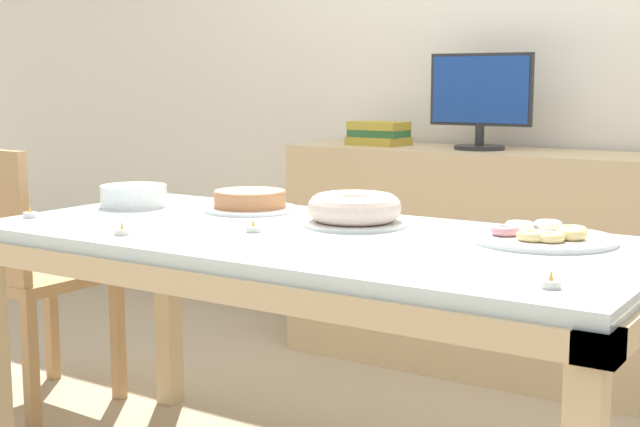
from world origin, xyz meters
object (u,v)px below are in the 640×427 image
(chair, at_px, (20,266))
(tealight_left_edge, at_px, (30,214))
(computer_monitor, at_px, (480,101))
(tealight_near_cakes, at_px, (122,231))
(tealight_right_edge, at_px, (551,283))
(plate_stack, at_px, (134,196))
(book_stack, at_px, (379,134))
(tealight_near_front, at_px, (253,228))
(pastry_platter, at_px, (543,236))
(cake_golden_bundt, at_px, (354,210))
(cake_chocolate_round, at_px, (250,202))

(chair, distance_m, tealight_left_edge, 0.55)
(computer_monitor, bearing_deg, tealight_left_edge, -115.05)
(tealight_near_cakes, bearing_deg, chair, 158.15)
(tealight_right_edge, relative_size, tealight_near_cakes, 1.00)
(plate_stack, bearing_deg, computer_monitor, 62.61)
(book_stack, bearing_deg, tealight_near_front, -73.64)
(chair, bearing_deg, tealight_near_front, -6.04)
(pastry_platter, bearing_deg, book_stack, 134.18)
(computer_monitor, distance_m, cake_golden_bundt, 1.23)
(cake_golden_bundt, relative_size, pastry_platter, 0.81)
(tealight_left_edge, relative_size, tealight_near_front, 1.00)
(computer_monitor, bearing_deg, cake_golden_bundt, -83.56)
(book_stack, height_order, tealight_right_edge, book_stack)
(plate_stack, distance_m, tealight_near_cakes, 0.54)
(plate_stack, relative_size, tealight_near_cakes, 5.25)
(chair, height_order, book_stack, book_stack)
(pastry_platter, distance_m, plate_stack, 1.32)
(cake_chocolate_round, bearing_deg, book_stack, 98.75)
(pastry_platter, xyz_separation_m, plate_stack, (-1.31, -0.11, 0.02))
(pastry_platter, bearing_deg, tealight_left_edge, -162.60)
(plate_stack, xyz_separation_m, tealight_right_edge, (1.50, -0.38, -0.02))
(chair, relative_size, book_stack, 3.77)
(computer_monitor, xyz_separation_m, tealight_left_edge, (-0.74, -1.59, -0.31))
(cake_chocolate_round, height_order, tealight_left_edge, cake_chocolate_round)
(computer_monitor, bearing_deg, tealight_near_cakes, -100.15)
(chair, xyz_separation_m, pastry_platter, (1.81, 0.17, 0.25))
(tealight_right_edge, bearing_deg, chair, 170.81)
(cake_golden_bundt, bearing_deg, computer_monitor, 96.44)
(cake_golden_bundt, xyz_separation_m, pastry_platter, (0.53, 0.04, -0.03))
(cake_chocolate_round, height_order, tealight_right_edge, cake_chocolate_round)
(computer_monitor, height_order, tealight_right_edge, computer_monitor)
(plate_stack, bearing_deg, tealight_near_front, -16.08)
(cake_golden_bundt, xyz_separation_m, tealight_left_edge, (-0.88, -0.40, -0.03))
(cake_golden_bundt, distance_m, tealight_near_front, 0.30)
(chair, bearing_deg, pastry_platter, 5.23)
(tealight_right_edge, bearing_deg, computer_monitor, 117.30)
(book_stack, height_order, tealight_left_edge, book_stack)
(tealight_right_edge, xyz_separation_m, tealight_near_front, (-0.88, 0.21, 0.00))
(tealight_near_front, xyz_separation_m, tealight_near_cakes, (-0.26, -0.22, 0.00))
(cake_golden_bundt, xyz_separation_m, tealight_right_edge, (0.71, -0.45, -0.03))
(computer_monitor, height_order, pastry_platter, computer_monitor)
(tealight_left_edge, bearing_deg, tealight_near_cakes, -8.63)
(book_stack, relative_size, cake_chocolate_round, 0.85)
(book_stack, relative_size, pastry_platter, 0.68)
(tealight_right_edge, bearing_deg, pastry_platter, 110.63)
(chair, distance_m, cake_chocolate_round, 0.93)
(tealight_near_cakes, bearing_deg, tealight_left_edge, 171.37)
(plate_stack, bearing_deg, tealight_right_edge, -14.32)
(tealight_right_edge, height_order, tealight_near_cakes, same)
(tealight_right_edge, relative_size, tealight_near_front, 1.00)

